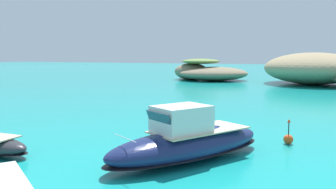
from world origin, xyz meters
TOP-DOWN VIEW (x-y plane):
  - islet_small at (-11.32, 64.88)m, footprint 18.85×16.21m
  - motorboat_navy at (3.89, 11.63)m, footprint 7.15×9.39m
  - channel_buoy at (8.21, 16.81)m, footprint 0.56×0.56m

SIDE VIEW (x-z plane):
  - channel_buoy at x=8.21m, z-range -0.40..1.08m
  - motorboat_navy at x=3.89m, z-range -0.45..2.28m
  - islet_small at x=-11.32m, z-range -0.56..3.83m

